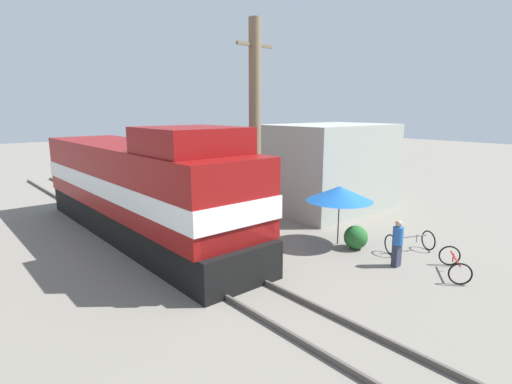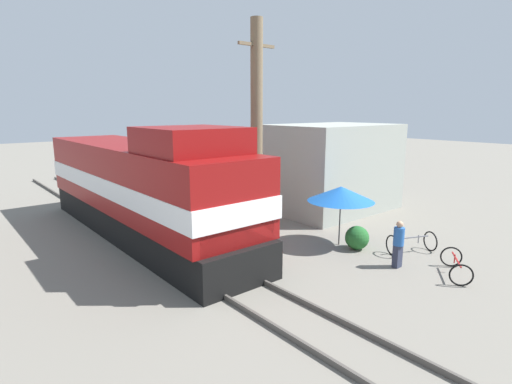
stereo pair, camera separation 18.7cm
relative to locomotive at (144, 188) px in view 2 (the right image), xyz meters
name	(u,v)px [view 2 (the right image)]	position (x,y,z in m)	size (l,w,h in m)	color
ground_plane	(209,272)	(0.00, -4.62, -2.01)	(120.00, 120.00, 0.00)	slate
rail_near	(190,275)	(-0.72, -4.62, -1.93)	(0.08, 43.86, 0.15)	#4C4742
rail_far	(228,264)	(0.72, -4.62, -1.93)	(0.08, 43.86, 0.15)	#4C4742
locomotive	(144,188)	(0.00, 0.00, 0.00)	(3.12, 13.72, 4.53)	black
utility_pole	(257,127)	(4.15, -2.00, 2.33)	(1.80, 0.50, 8.59)	#726047
vendor_umbrella	(341,194)	(5.25, -5.59, -0.02)	(2.49, 2.49, 2.26)	#4C4C4C
billboard_sign	(265,151)	(7.27, 1.04, 0.92)	(1.99, 0.12, 3.96)	#595959
shrub_cluster	(357,238)	(5.34, -6.34, -1.57)	(0.88, 0.88, 0.88)	#236028
person_bystander	(398,243)	(4.94, -8.23, -1.17)	(0.34, 0.34, 1.57)	#2D3347
bicycle	(412,243)	(6.52, -7.84, -1.63)	(1.81, 1.34, 0.73)	black
bicycle_spare	(456,265)	(5.70, -9.77, -1.66)	(1.70, 1.46, 0.68)	black
building_block_distant	(332,167)	(9.37, -1.77, 0.16)	(6.29, 4.35, 4.34)	#999E93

